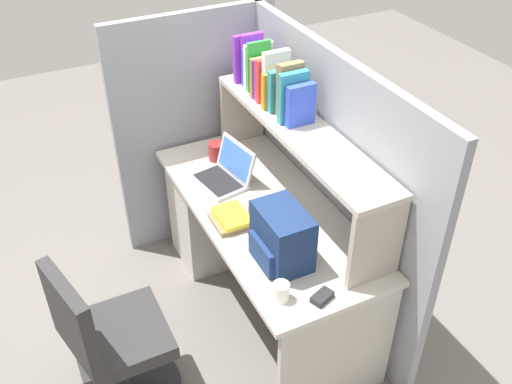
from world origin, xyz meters
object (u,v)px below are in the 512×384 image
computer_mouse (322,297)px  tissue_box (269,213)px  office_chair (112,350)px  paper_cup (281,292)px  laptop (225,173)px  backpack (281,237)px  snack_canister (216,151)px

computer_mouse → tissue_box: bearing=155.3°
office_chair → computer_mouse: bearing=-129.3°
paper_cup → computer_mouse: bearing=62.3°
laptop → backpack: backpack is taller
backpack → paper_cup: size_ratio=3.34×
laptop → tissue_box: 0.44m
backpack → snack_canister: size_ratio=2.71×
paper_cup → tissue_box: 0.56m
paper_cup → office_chair: 0.89m
tissue_box → office_chair: office_chair is taller
laptop → backpack: size_ratio=1.17×
snack_canister → office_chair: size_ratio=0.12×
laptop → snack_canister: (-0.23, 0.04, 0.00)m
backpack → snack_canister: backpack is taller
laptop → office_chair: size_ratio=0.38×
computer_mouse → snack_canister: 1.27m
laptop → office_chair: (0.61, -0.87, -0.39)m
snack_canister → tissue_box: bearing=1.3°
snack_canister → paper_cup: bearing=-9.2°
computer_mouse → office_chair: (-0.43, -0.89, -0.35)m
snack_canister → office_chair: office_chair is taller
snack_canister → office_chair: 1.30m
paper_cup → snack_canister: (-1.18, 0.19, 0.01)m
backpack → paper_cup: (0.23, -0.12, -0.09)m
backpack → tissue_box: size_ratio=1.36×
backpack → computer_mouse: 0.34m
backpack → snack_canister: 0.96m
backpack → paper_cup: bearing=-27.7°
paper_cup → office_chair: (-0.34, -0.73, -0.38)m
office_chair → laptop: bearing=-68.8°
tissue_box → snack_canister: bearing=172.7°
backpack → tissue_box: backpack is taller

